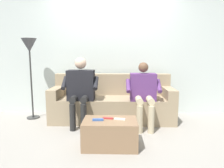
% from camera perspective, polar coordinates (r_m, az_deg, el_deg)
% --- Properties ---
extents(ground_plane, '(8.00, 8.00, 0.00)m').
position_cam_1_polar(ground_plane, '(3.27, -0.27, -13.85)').
color(ground_plane, gray).
extents(back_wall, '(5.32, 0.06, 2.69)m').
position_cam_1_polar(back_wall, '(4.25, 0.24, 9.80)').
color(back_wall, silver).
rests_on(back_wall, ground).
extents(couch, '(2.24, 0.74, 0.85)m').
position_cam_1_polar(couch, '(3.87, 0.07, -5.48)').
color(couch, '#9E896B').
rests_on(couch, ground).
extents(coffee_table, '(0.72, 0.45, 0.36)m').
position_cam_1_polar(coffee_table, '(2.80, -0.56, -13.65)').
color(coffee_table, '#8C6B4C').
rests_on(coffee_table, ground).
extents(person_left_seated, '(0.59, 0.57, 1.10)m').
position_cam_1_polar(person_left_seated, '(3.49, 8.78, -1.79)').
color(person_left_seated, '#5B3370').
rests_on(person_left_seated, ground).
extents(person_right_seated, '(0.61, 0.52, 1.18)m').
position_cam_1_polar(person_right_seated, '(3.55, -8.78, -0.82)').
color(person_right_seated, black).
rests_on(person_right_seated, ground).
extents(remote_blue, '(0.15, 0.05, 0.02)m').
position_cam_1_polar(remote_blue, '(2.73, -3.96, -9.96)').
color(remote_blue, '#3860B7').
rests_on(remote_blue, coffee_table).
extents(remote_white, '(0.15, 0.07, 0.02)m').
position_cam_1_polar(remote_white, '(2.76, 2.20, -9.78)').
color(remote_white, white).
rests_on(remote_white, coffee_table).
extents(remote_red, '(0.15, 0.07, 0.02)m').
position_cam_1_polar(remote_red, '(2.79, -1.16, -9.54)').
color(remote_red, '#B73333').
rests_on(remote_red, coffee_table).
extents(floor_lamp, '(0.28, 0.28, 1.53)m').
position_cam_1_polar(floor_lamp, '(4.15, -22.12, 8.48)').
color(floor_lamp, '#2D2D2D').
rests_on(floor_lamp, ground).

